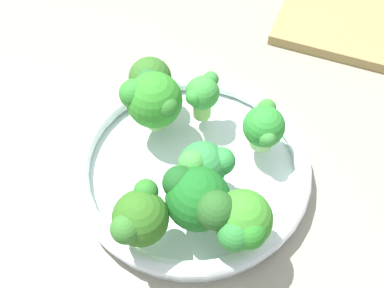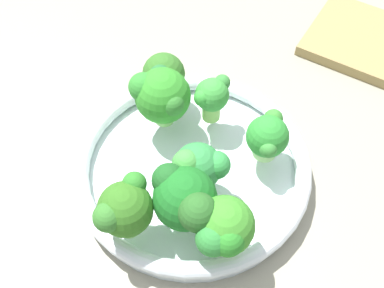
{
  "view_description": "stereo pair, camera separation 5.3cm",
  "coord_description": "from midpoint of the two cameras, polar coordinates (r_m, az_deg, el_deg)",
  "views": [
    {
      "loc": [
        12.28,
        -26.47,
        49.37
      ],
      "look_at": [
        3.73,
        3.63,
        6.48
      ],
      "focal_mm": 45.21,
      "sensor_mm": 36.0,
      "label": 1
    },
    {
      "loc": [
        17.24,
        -24.59,
        49.37
      ],
      "look_at": [
        3.73,
        3.63,
        6.48
      ],
      "focal_mm": 45.21,
      "sensor_mm": 36.0,
      "label": 2
    }
  ],
  "objects": [
    {
      "name": "bowl",
      "position": [
        0.57,
        2.66,
        -2.98
      ],
      "size": [
        27.77,
        27.77,
        3.48
      ],
      "color": "white",
      "rests_on": "ground_plane"
    },
    {
      "name": "broccoli_floret_3",
      "position": [
        0.56,
        -0.98,
        5.58
      ],
      "size": [
        7.39,
        6.54,
        7.63
      ],
      "color": "#81BF60",
      "rests_on": "bowl"
    },
    {
      "name": "cutting_board",
      "position": [
        0.78,
        23.26,
        10.43
      ],
      "size": [
        22.05,
        16.44,
        1.6
      ],
      "primitive_type": "cube",
      "rotation": [
        0.0,
        0.0,
        -0.09
      ],
      "color": "#987F4B",
      "rests_on": "ground_plane"
    },
    {
      "name": "broccoli_floret_0",
      "position": [
        0.57,
        5.05,
        5.46
      ],
      "size": [
        4.02,
        4.77,
        5.99
      ],
      "color": "#8AC45A",
      "rests_on": "bowl"
    },
    {
      "name": "ground_plane",
      "position": [
        0.59,
        -2.25,
        -5.96
      ],
      "size": [
        130.0,
        130.0,
        2.5
      ],
      "primitive_type": "cube",
      "color": "gray"
    },
    {
      "name": "broccoli_floret_4",
      "position": [
        0.48,
        -4.85,
        -7.92
      ],
      "size": [
        5.62,
        6.8,
        6.77
      ],
      "color": "#93D862",
      "rests_on": "bowl"
    },
    {
      "name": "broccoli_floret_5",
      "position": [
        0.46,
        7.05,
        -10.26
      ],
      "size": [
        5.84,
        6.54,
        7.3
      ],
      "color": "#9EDA61",
      "rests_on": "bowl"
    },
    {
      "name": "broccoli_floret_7",
      "position": [
        0.58,
        -0.9,
        7.79
      ],
      "size": [
        5.2,
        6.14,
        6.43
      ],
      "color": "#A2C86E",
      "rests_on": "bowl"
    },
    {
      "name": "broccoli_floret_2",
      "position": [
        0.55,
        11.68,
        0.65
      ],
      "size": [
        4.82,
        5.97,
        5.61
      ],
      "color": "#96CA73",
      "rests_on": "bowl"
    },
    {
      "name": "broccoli_floret_1",
      "position": [
        0.48,
        2.38,
        -6.75
      ],
      "size": [
        7.92,
        6.85,
        7.7
      ],
      "color": "#7DB056",
      "rests_on": "bowl"
    },
    {
      "name": "broccoli_floret_6",
      "position": [
        0.51,
        3.75,
        -2.91
      ],
      "size": [
        5.97,
        5.6,
        6.21
      ],
      "color": "#87B15A",
      "rests_on": "bowl"
    }
  ]
}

